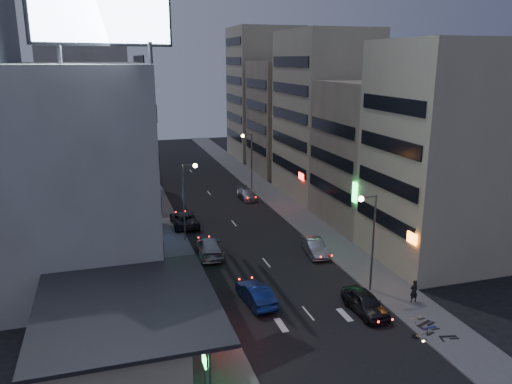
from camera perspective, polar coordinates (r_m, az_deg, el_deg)
name	(u,v)px	position (r m, az deg, el deg)	size (l,w,h in m)	color
ground	(331,342)	(35.29, 8.61, -16.54)	(180.00, 180.00, 0.00)	black
sidewalk_left	(160,219)	(60.06, -10.92, -3.03)	(4.00, 120.00, 0.12)	#4C4C4F
sidewalk_right	(287,207)	(63.56, 3.55, -1.77)	(4.00, 120.00, 0.12)	#4C4C4F
food_court	(114,332)	(33.25, -15.94, -15.15)	(11.00, 13.00, 3.88)	#B5AF8E
white_building	(67,166)	(47.98, -20.83, 2.76)	(14.00, 24.00, 18.00)	#B8B8B3
shophouse_near	(437,155)	(47.80, 20.03, 4.01)	(10.00, 11.00, 20.00)	#B5AF8E
shophouse_mid	(375,154)	(57.83, 13.49, 4.26)	(11.00, 12.00, 16.00)	tan
shophouse_far	(324,115)	(68.59, 7.77, 8.70)	(10.00, 14.00, 22.00)	#B5AF8E
far_left_a	(88,122)	(72.44, -18.62, 7.59)	(11.00, 10.00, 20.00)	#B8B8B3
far_left_b	(88,128)	(85.66, -18.66, 6.93)	(12.00, 10.00, 15.00)	slate
far_right_a	(288,118)	(82.76, 3.68, 8.47)	(11.00, 12.00, 18.00)	tan
far_right_b	(265,94)	(95.82, 1.00, 11.18)	(12.00, 12.00, 24.00)	#B5AF8E
billboard	(103,8)	(37.06, -17.11, 19.48)	(9.52, 3.75, 6.20)	#595B60
street_lamp_right_near	(369,229)	(40.39, 12.84, -4.17)	(1.60, 0.44, 8.02)	#595B60
street_lamp_left	(187,191)	(51.20, -7.88, 0.14)	(1.60, 0.44, 8.02)	#595B60
street_lamp_right_far	(249,153)	(70.90, -0.80, 4.43)	(1.60, 0.44, 8.02)	#595B60
parked_car_right_near	(365,303)	(38.84, 12.37, -12.24)	(1.91, 4.76, 1.62)	#242328
parked_car_right_mid	(315,247)	(48.80, 6.72, -6.25)	(1.61, 4.62, 1.52)	#ACADB4
parked_car_left	(184,219)	(57.05, -8.20, -3.07)	(2.73, 5.92, 1.64)	#252429
parked_car_right_far	(247,194)	(67.34, -1.07, -0.23)	(1.91, 4.70, 1.36)	#A7A8AF
road_car_blue	(256,294)	(39.29, -0.04, -11.55)	(1.70, 4.87, 1.61)	navy
road_car_silver	(210,247)	(48.42, -5.31, -6.30)	(2.34, 5.74, 1.67)	#A0A3A8
person	(414,291)	(41.02, 17.60, -10.75)	(0.66, 0.43, 1.81)	black
scooter_black_a	(456,328)	(37.65, 21.94, -14.20)	(1.83, 0.61, 1.12)	black
scooter_silver_a	(429,322)	(37.64, 19.13, -13.86)	(1.96, 0.65, 1.19)	#A0A4A8
scooter_blue	(436,319)	(38.34, 19.88, -13.44)	(1.82, 0.61, 1.11)	navy
scooter_black_b	(429,312)	(38.89, 19.14, -12.83)	(2.06, 0.69, 1.26)	black
scooter_silver_b	(422,310)	(39.32, 18.42, -12.64)	(1.66, 0.55, 1.01)	#A5A6AC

